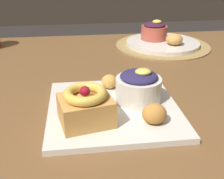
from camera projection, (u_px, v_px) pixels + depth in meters
The scene contains 10 objects.
dining_table at pixel (91, 114), 0.74m from camera, with size 1.51×0.96×0.73m.
woven_placemat at pixel (162, 45), 1.00m from camera, with size 0.33×0.33×0.01m, color #997A47.
front_plate at pixel (113, 108), 0.58m from camera, with size 0.26×0.26×0.01m, color silver.
cake_slice at pixel (86, 106), 0.51m from camera, with size 0.11×0.10×0.07m.
berry_ramekin at pixel (139, 86), 0.58m from camera, with size 0.10×0.10×0.07m.
fritter_front at pixel (109, 82), 0.65m from camera, with size 0.04×0.03×0.03m, color gold.
fritter_middle at pixel (154, 114), 0.51m from camera, with size 0.05×0.04×0.04m, color #BC7F38.
back_plate at pixel (163, 43), 0.99m from camera, with size 0.26×0.26×0.01m, color silver.
back_ramekin at pixel (154, 31), 1.00m from camera, with size 0.09×0.09×0.07m.
back_pastry at pixel (174, 39), 0.94m from camera, with size 0.06×0.06×0.04m, color #C68E47.
Camera 1 is at (-0.03, -0.64, 1.02)m, focal length 44.89 mm.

